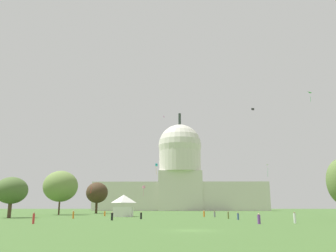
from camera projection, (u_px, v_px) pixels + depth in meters
ground_plane at (192, 231)px, 38.03m from camera, size 800.00×800.00×0.00m
capitol_building at (180, 176)px, 232.75m from camera, size 113.21×29.08×65.74m
event_tent at (124, 205)px, 91.83m from camera, size 4.83×6.13×5.63m
tree_west_near at (61, 186)px, 112.93m from camera, size 11.39×11.10×13.97m
tree_west_far at (97, 193)px, 136.14m from camera, size 9.24×9.80×11.89m
tree_west_mid at (12, 190)px, 82.96m from camera, size 7.73×8.17×9.50m
person_black_edge_west at (112, 216)px, 66.48m from camera, size 0.57×0.57×1.63m
person_orange_mid_center at (73, 215)px, 76.47m from camera, size 0.44×0.44×1.75m
person_white_front_right at (295, 218)px, 54.83m from camera, size 0.48×0.48×1.74m
person_orange_mid_right at (204, 214)px, 89.10m from camera, size 0.49×0.49×1.68m
person_olive_edge_east at (228, 215)px, 75.87m from camera, size 0.40×0.40×1.54m
person_grey_lawn_far_left at (215, 214)px, 87.04m from camera, size 0.65×0.65×1.53m
person_orange_front_left at (105, 214)px, 96.03m from camera, size 0.63×0.63×1.46m
person_red_near_tree_east at (34, 218)px, 52.97m from camera, size 0.41×0.41×1.75m
person_purple_near_tree_west at (259, 219)px, 52.62m from camera, size 0.64×0.64×1.57m
person_black_front_center at (141, 216)px, 72.93m from camera, size 0.53×0.53×1.53m
person_denim_lawn_far_right at (238, 216)px, 69.40m from camera, size 0.47×0.47×1.44m
kite_magenta_high at (164, 117)px, 186.29m from camera, size 0.45×0.55×0.92m
kite_pink_low at (144, 187)px, 145.28m from camera, size 1.30×1.30×3.98m
kite_green_mid at (312, 94)px, 97.74m from camera, size 1.75×1.80×2.33m
kite_lime_low at (266, 167)px, 132.38m from camera, size 1.29×1.69×4.35m
kite_black_high at (253, 109)px, 162.96m from camera, size 1.26×1.31×1.24m
kite_cyan_low at (157, 165)px, 132.14m from camera, size 0.96×0.98×4.30m
kite_red_low at (91, 188)px, 109.58m from camera, size 0.44×0.96×2.16m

